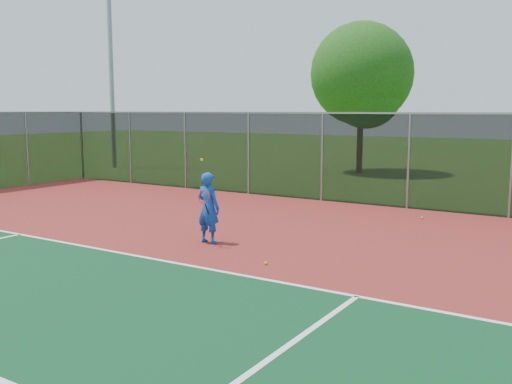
% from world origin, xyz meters
% --- Properties ---
extents(ground, '(120.00, 120.00, 0.00)m').
position_xyz_m(ground, '(0.00, 0.00, 0.00)').
color(ground, '#36621C').
rests_on(ground, ground).
extents(court_apron, '(30.00, 20.00, 0.02)m').
position_xyz_m(court_apron, '(0.00, 2.00, 0.01)').
color(court_apron, maroon).
rests_on(court_apron, ground).
extents(fence_back, '(30.00, 0.06, 3.03)m').
position_xyz_m(fence_back, '(0.00, 12.00, 1.56)').
color(fence_back, black).
rests_on(fence_back, court_apron).
extents(tennis_player, '(0.63, 0.63, 1.98)m').
position_xyz_m(tennis_player, '(-2.46, 4.82, 0.86)').
color(tennis_player, '#1347B6').
rests_on(tennis_player, court_apron).
extents(practice_ball_1, '(0.07, 0.07, 0.07)m').
position_xyz_m(practice_ball_1, '(-0.33, 3.90, 0.06)').
color(practice_ball_1, '#C5CA17').
rests_on(practice_ball_1, court_apron).
extents(practice_ball_3, '(0.07, 0.07, 0.07)m').
position_xyz_m(practice_ball_3, '(0.92, 10.48, 0.06)').
color(practice_ball_3, '#C5CA17').
rests_on(practice_ball_3, court_apron).
extents(floodlight_nw, '(0.90, 0.40, 11.31)m').
position_xyz_m(floodlight_nw, '(-17.67, 16.51, 6.42)').
color(floodlight_nw, gray).
rests_on(floodlight_nw, ground).
extents(tree_back_left, '(5.04, 5.04, 7.40)m').
position_xyz_m(tree_back_left, '(-5.23, 21.10, 4.64)').
color(tree_back_left, '#3D2416').
rests_on(tree_back_left, ground).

